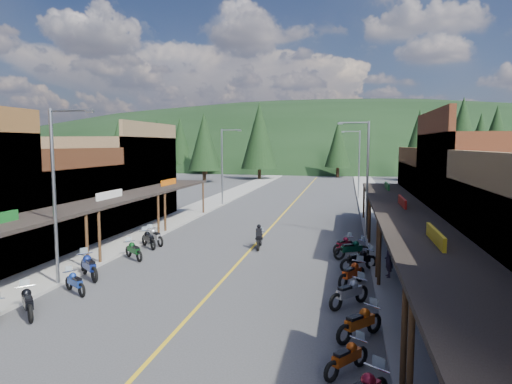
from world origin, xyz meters
The scene contains 40 objects.
ground centered at (0.00, 0.00, 0.00)m, with size 220.00×220.00×0.00m, color #38383A.
centerline centered at (0.00, 20.00, 0.01)m, with size 0.15×90.00×0.01m, color gold.
sidewalk_west centered at (-8.70, 20.00, 0.07)m, with size 3.40×94.00×0.15m, color gray.
sidewalk_east centered at (8.70, 20.00, 0.07)m, with size 3.40×94.00×0.15m, color gray.
shop_west_2 centered at (-13.75, 1.70, 2.53)m, with size 10.90×9.00×6.20m.
shop_west_3 centered at (-13.78, 11.30, 3.52)m, with size 10.90×10.20×8.20m.
shop_east_2 centered at (13.78, 1.70, 3.52)m, with size 10.90×9.00×8.20m.
shop_east_3 centered at (13.75, 11.30, 2.53)m, with size 10.90×10.20×6.20m.
streetlight_0 centered at (-6.95, -6.00, 4.46)m, with size 2.16×0.18×8.00m.
streetlight_1 centered at (-6.95, 22.00, 4.46)m, with size 2.16×0.18×8.00m.
streetlight_2 centered at (6.95, 8.00, 4.46)m, with size 2.16×0.18×8.00m.
streetlight_3 centered at (6.95, 30.00, 4.46)m, with size 2.16×0.18×8.00m.
ridge_hill centered at (0.00, 135.00, 0.00)m, with size 310.00×140.00×60.00m, color black.
pine_0 centered at (-40.00, 62.00, 6.48)m, with size 5.04×5.04×11.00m.
pine_1 centered at (-24.00, 70.00, 7.24)m, with size 5.88×5.88×12.50m.
pine_2 centered at (-10.00, 58.00, 7.99)m, with size 6.72×6.72×14.00m.
pine_3 centered at (4.00, 66.00, 6.48)m, with size 5.04×5.04×11.00m.
pine_4 centered at (18.00, 60.00, 7.24)m, with size 5.88×5.88×12.50m.
pine_5 centered at (34.00, 72.00, 7.99)m, with size 6.72×6.72×14.00m.
pine_7 centered at (-32.00, 76.00, 7.24)m, with size 5.88×5.88×12.50m.
pine_8 centered at (-22.00, 40.00, 5.98)m, with size 4.48×4.48×10.00m.
pine_9 centered at (24.00, 45.00, 6.38)m, with size 4.93×4.93×10.80m.
pine_10 centered at (-18.00, 50.00, 6.78)m, with size 5.38×5.38×11.60m.
pine_11 centered at (20.00, 38.00, 7.19)m, with size 5.82×5.82×12.40m.
bike_west_4 centered at (-5.93, -9.51, 0.61)m, with size 0.71×2.13×1.22m, color black, non-canonical shape.
bike_west_5 centered at (-5.73, -6.78, 0.54)m, with size 0.63×1.89×1.08m, color navy, non-canonical shape.
bike_west_6 centered at (-6.37, -4.64, 0.67)m, with size 0.78×2.34×1.34m, color navy, non-canonical shape.
bike_west_7 centered at (-5.91, -0.86, 0.58)m, with size 0.67×2.02×1.15m, color #0B3B14, non-canonical shape.
bike_west_8 centered at (-6.32, 2.00, 0.61)m, with size 0.71×2.13×1.22m, color black, non-canonical shape.
bike_west_9 centered at (-6.29, 2.86, 0.61)m, with size 0.71×2.14×1.22m, color #9A9A9F, non-canonical shape.
bike_east_3 centered at (5.79, -11.58, 0.53)m, with size 0.62×1.85×1.06m, color #B2400C, non-canonical shape.
bike_east_4 centered at (6.21, -9.13, 0.61)m, with size 0.71×2.13×1.22m, color #C74E0E, non-canonical shape.
bike_east_5 centered at (5.88, -6.13, 0.63)m, with size 0.73×2.20×1.26m, color gray, non-canonical shape.
bike_east_6 centered at (6.02, -3.28, 0.62)m, with size 0.72×2.16×1.23m, color #B5340C, non-canonical shape.
bike_east_7 centered at (6.39, -0.73, 0.63)m, with size 0.73×2.19×1.25m, color black, non-canonical shape.
bike_east_8 centered at (6.06, 1.65, 0.62)m, with size 0.73×2.18×1.25m, color #0B3926, non-canonical shape.
bike_east_9 centered at (5.59, 2.99, 0.56)m, with size 0.65×1.96×1.12m, color maroon, non-canonical shape.
rider_on_bike centered at (0.48, 3.20, 0.63)m, with size 0.86×2.11×1.57m.
pedestrian_east_a centered at (7.73, -2.07, 0.97)m, with size 0.59×0.39×1.63m, color #291F2F.
pedestrian_east_b centered at (8.50, 12.35, 1.06)m, with size 0.89×0.51×1.82m, color brown.
Camera 1 is at (5.68, -24.05, 6.44)m, focal length 32.00 mm.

